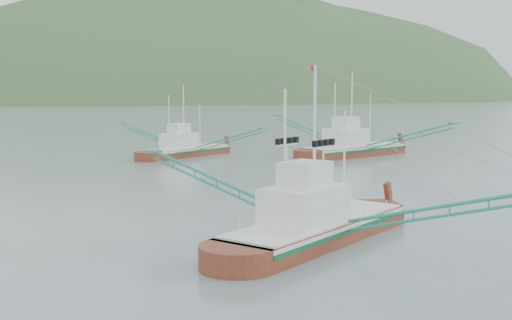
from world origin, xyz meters
TOP-DOWN VIEW (x-y plane):
  - ground at (0.00, 0.00)m, footprint 1200.00×1200.00m
  - main_boat at (-1.88, -2.77)m, footprint 13.33×22.58m
  - bg_boat_right at (27.39, 28.52)m, footprint 14.71×25.74m
  - bg_boat_far at (10.97, 38.67)m, footprint 12.32×20.86m
  - headland_right at (240.00, 430.00)m, footprint 684.00×432.00m

SIDE VIEW (x-z plane):
  - ground at x=0.00m, z-range 0.00..0.00m
  - headland_right at x=240.00m, z-range -153.00..153.00m
  - bg_boat_right at x=27.39m, z-range -3.55..6.93m
  - bg_boat_far at x=10.97m, z-range -2.64..6.15m
  - main_boat at x=-1.88m, z-range -2.84..6.66m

